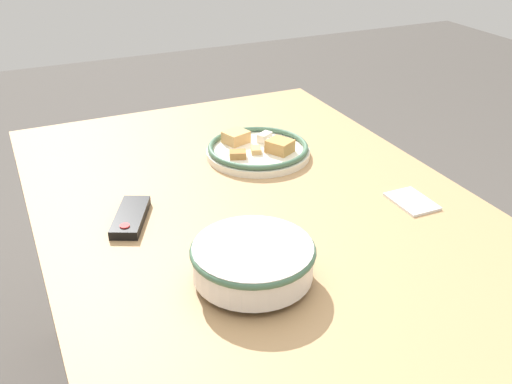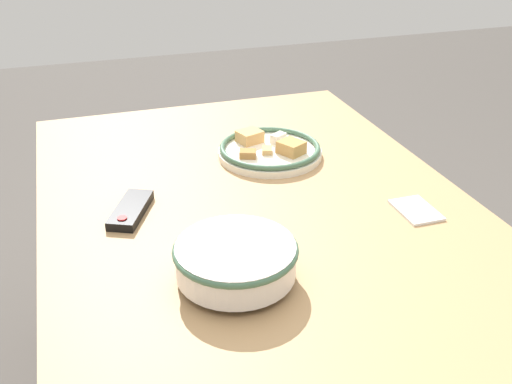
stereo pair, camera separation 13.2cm
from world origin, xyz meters
name	(u,v)px [view 2 (the right image)]	position (x,y,z in m)	size (l,w,h in m)	color
dining_table	(270,249)	(0.00, 0.00, 0.64)	(1.54, 0.95, 0.71)	tan
noodle_bowl	(236,260)	(-0.18, 0.13, 0.76)	(0.23, 0.23, 0.08)	silver
food_plate	(270,150)	(0.32, -0.11, 0.73)	(0.27, 0.27, 0.05)	silver
tv_remote	(131,210)	(0.12, 0.28, 0.72)	(0.17, 0.12, 0.02)	black
folded_napkin	(416,210)	(-0.06, -0.32, 0.71)	(0.11, 0.08, 0.01)	white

